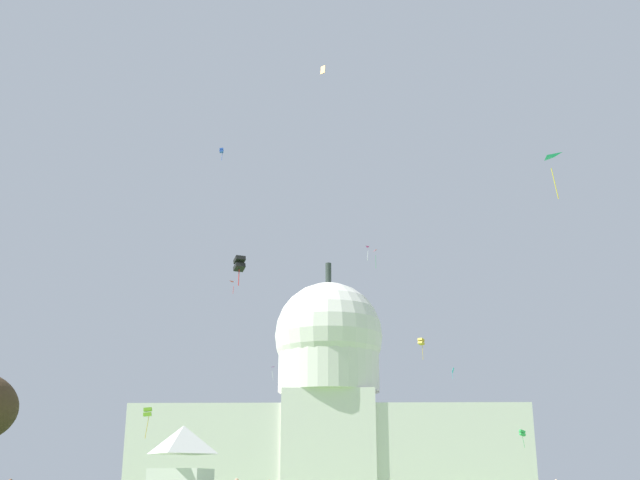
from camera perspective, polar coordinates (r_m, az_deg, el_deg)
capitol_building at (r=226.66m, az=0.67°, el=-12.17°), size 112.12×32.17×65.33m
event_tent at (r=70.53m, az=-10.30°, el=-16.00°), size 5.30×6.12×6.26m
kite_lime_low at (r=101.74m, az=-12.79°, el=-12.47°), size 1.12×1.09×3.84m
kite_red_high at (r=146.81m, az=-6.45°, el=-3.28°), size 0.99×1.31×2.18m
kite_turquoise_mid at (r=73.24m, az=16.69°, el=5.70°), size 1.58×1.87×3.90m
kite_magenta_high at (r=174.99m, az=3.43°, el=-0.60°), size 1.16×1.30×3.37m
kite_orange_high at (r=111.66m, az=0.22°, el=12.64°), size 0.70×0.69×1.40m
kite_pink_high at (r=191.24m, az=4.31°, el=-0.93°), size 1.23×1.93×4.53m
kite_black_mid at (r=62.31m, az=-6.06°, el=-1.78°), size 1.10×1.14×2.47m
kite_cyan_mid at (r=202.53m, az=9.93°, el=-9.65°), size 0.73×0.67×2.84m
kite_violet_mid at (r=193.26m, az=-3.66°, el=-9.58°), size 1.29×1.61×3.16m
kite_blue_high at (r=137.70m, az=-7.39°, el=6.66°), size 0.78×0.74×2.36m
kite_green_low at (r=163.65m, az=14.92°, el=-13.80°), size 1.24×1.16×3.64m
kite_gold_mid at (r=133.40m, az=7.59°, el=-7.57°), size 1.27×1.29×3.76m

